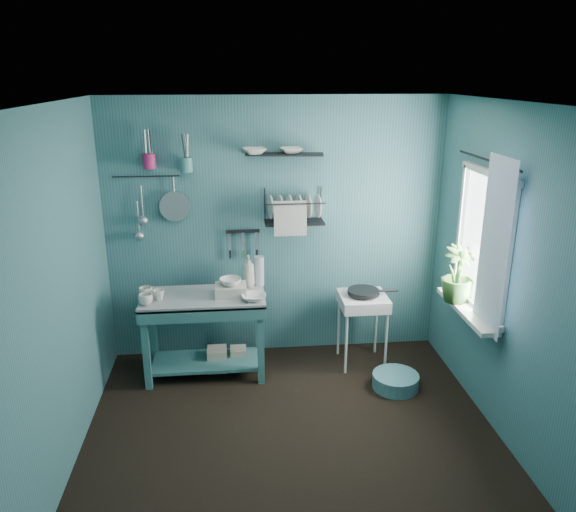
{
  "coord_description": "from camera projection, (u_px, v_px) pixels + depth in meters",
  "views": [
    {
      "loc": [
        -0.4,
        -3.66,
        2.69
      ],
      "look_at": [
        0.05,
        0.85,
        1.2
      ],
      "focal_mm": 35.0,
      "sensor_mm": 36.0,
      "label": 1
    }
  ],
  "objects": [
    {
      "name": "ladle_outer",
      "position": [
        142.0,
        202.0,
        5.11
      ],
      "size": [
        0.01,
        0.01,
        0.3
      ],
      "primitive_type": "cylinder",
      "color": "#A2A5AA",
      "rests_on": "wall_back"
    },
    {
      "name": "knife_strip",
      "position": [
        243.0,
        231.0,
        5.31
      ],
      "size": [
        0.32,
        0.03,
        0.03
      ],
      "primitive_type": "cube",
      "rotation": [
        0.0,
        0.0,
        0.03
      ],
      "color": "black",
      "rests_on": "wall_back"
    },
    {
      "name": "utensil_cup_magenta",
      "position": [
        149.0,
        161.0,
        4.97
      ],
      "size": [
        0.11,
        0.11,
        0.13
      ],
      "primitive_type": "cylinder",
      "color": "#AD205C",
      "rests_on": "wall_back"
    },
    {
      "name": "wall_front",
      "position": [
        329.0,
        407.0,
        2.53
      ],
      "size": [
        3.2,
        0.0,
        3.2
      ],
      "primitive_type": "plane",
      "rotation": [
        -1.57,
        0.0,
        0.0
      ],
      "color": "#316065",
      "rests_on": "ground"
    },
    {
      "name": "wall_left",
      "position": [
        58.0,
        296.0,
        3.8
      ],
      "size": [
        0.0,
        3.0,
        3.0
      ],
      "primitive_type": "plane",
      "rotation": [
        1.57,
        0.0,
        1.57
      ],
      "color": "#316065",
      "rests_on": "ground"
    },
    {
      "name": "floor",
      "position": [
        293.0,
        437.0,
        4.34
      ],
      "size": [
        3.2,
        3.2,
        0.0
      ],
      "primitive_type": "plane",
      "color": "black",
      "rests_on": "ground"
    },
    {
      "name": "water_bottle",
      "position": [
        259.0,
        271.0,
        5.25
      ],
      "size": [
        0.09,
        0.09,
        0.28
      ],
      "primitive_type": "cylinder",
      "color": "silver",
      "rests_on": "work_counter"
    },
    {
      "name": "hook_rail",
      "position": [
        146.0,
        176.0,
        5.06
      ],
      "size": [
        0.6,
        0.01,
        0.01
      ],
      "primitive_type": "cylinder",
      "rotation": [
        0.0,
        1.57,
        0.0
      ],
      "color": "black",
      "rests_on": "wall_back"
    },
    {
      "name": "mug_mid",
      "position": [
        159.0,
        295.0,
        4.93
      ],
      "size": [
        0.14,
        0.14,
        0.09
      ],
      "primitive_type": "imported",
      "rotation": [
        0.0,
        0.0,
        0.52
      ],
      "color": "silver",
      "rests_on": "work_counter"
    },
    {
      "name": "wash_tub",
      "position": [
        231.0,
        290.0,
        5.02
      ],
      "size": [
        0.28,
        0.22,
        0.1
      ],
      "primitive_type": "cube",
      "color": "#B9B5A9",
      "rests_on": "work_counter"
    },
    {
      "name": "curtain_rod",
      "position": [
        488.0,
        160.0,
        4.27
      ],
      "size": [
        0.02,
        1.05,
        0.02
      ],
      "primitive_type": "cylinder",
      "rotation": [
        1.57,
        0.0,
        0.0
      ],
      "color": "black",
      "rests_on": "wall_right"
    },
    {
      "name": "ladle_inner",
      "position": [
        138.0,
        217.0,
        5.15
      ],
      "size": [
        0.01,
        0.01,
        0.3
      ],
      "primitive_type": "cylinder",
      "color": "#A2A5AA",
      "rests_on": "wall_back"
    },
    {
      "name": "upper_shelf",
      "position": [
        284.0,
        154.0,
        5.05
      ],
      "size": [
        0.72,
        0.26,
        0.02
      ],
      "primitive_type": "cube",
      "rotation": [
        0.0,
        0.0,
        -0.12
      ],
      "color": "black",
      "rests_on": "wall_back"
    },
    {
      "name": "wall_right",
      "position": [
        510.0,
        279.0,
        4.1
      ],
      "size": [
        0.0,
        3.0,
        3.0
      ],
      "primitive_type": "plane",
      "rotation": [
        1.57,
        0.0,
        -1.57
      ],
      "color": "#316065",
      "rests_on": "ground"
    },
    {
      "name": "potted_plant",
      "position": [
        457.0,
        274.0,
        4.71
      ],
      "size": [
        0.35,
        0.35,
        0.49
      ],
      "primitive_type": "imported",
      "rotation": [
        0.0,
        0.0,
        0.32
      ],
      "color": "#325D25",
      "rests_on": "windowsill"
    },
    {
      "name": "shelf_bowl_left",
      "position": [
        254.0,
        142.0,
        4.99
      ],
      "size": [
        0.25,
        0.25,
        0.05
      ],
      "primitive_type": "imported",
      "rotation": [
        0.0,
        0.0,
        0.17
      ],
      "color": "silver",
      "rests_on": "upper_shelf"
    },
    {
      "name": "storage_tin_small",
      "position": [
        238.0,
        357.0,
        5.35
      ],
      "size": [
        0.15,
        0.15,
        0.2
      ],
      "primitive_type": "cube",
      "color": "tan",
      "rests_on": "floor"
    },
    {
      "name": "floor_basin",
      "position": [
        395.0,
        381.0,
        5.01
      ],
      "size": [
        0.41,
        0.41,
        0.13
      ],
      "primitive_type": "cylinder",
      "color": "teal",
      "rests_on": "floor"
    },
    {
      "name": "work_counter",
      "position": [
        205.0,
        335.0,
        5.15
      ],
      "size": [
        1.15,
        0.65,
        0.78
      ],
      "primitive_type": "cube",
      "rotation": [
        0.0,
        0.0,
        0.09
      ],
      "color": "#33696B",
      "rests_on": "floor"
    },
    {
      "name": "storage_tin_large",
      "position": [
        217.0,
        359.0,
        5.3
      ],
      "size": [
        0.18,
        0.18,
        0.22
      ],
      "primitive_type": "cube",
      "color": "tan",
      "rests_on": "floor"
    },
    {
      "name": "tub_bowl",
      "position": [
        230.0,
        282.0,
        5.0
      ],
      "size": [
        0.2,
        0.19,
        0.06
      ],
      "primitive_type": "imported",
      "color": "silver",
      "rests_on": "wash_tub"
    },
    {
      "name": "hotplate_stand",
      "position": [
        362.0,
        329.0,
        5.36
      ],
      "size": [
        0.5,
        0.5,
        0.7
      ],
      "primitive_type": "cube",
      "rotation": [
        0.0,
        0.0,
        -0.15
      ],
      "color": "silver",
      "rests_on": "floor"
    },
    {
      "name": "dish_rack",
      "position": [
        294.0,
        206.0,
        5.18
      ],
      "size": [
        0.56,
        0.27,
        0.32
      ],
      "primitive_type": "cube",
      "rotation": [
        0.0,
        0.0,
        0.06
      ],
      "color": "black",
      "rests_on": "wall_back"
    },
    {
      "name": "windowsill",
      "position": [
        466.0,
        310.0,
        4.65
      ],
      "size": [
        0.16,
        0.95,
        0.04
      ],
      "primitive_type": "cube",
      "color": "silver",
      "rests_on": "wall_right"
    },
    {
      "name": "soap_bottle",
      "position": [
        249.0,
        271.0,
        5.22
      ],
      "size": [
        0.11,
        0.12,
        0.3
      ],
      "primitive_type": "imported",
      "color": "#B9B5A9",
      "rests_on": "work_counter"
    },
    {
      "name": "mug_right",
      "position": [
        146.0,
        293.0,
        4.97
      ],
      "size": [
        0.17,
        0.17,
        0.1
      ],
      "primitive_type": "imported",
      "rotation": [
        0.0,
        0.0,
        1.05
      ],
      "color": "silver",
      "rests_on": "work_counter"
    },
    {
      "name": "shelf_bowl_right",
      "position": [
        292.0,
        143.0,
        5.02
      ],
      "size": [
        0.22,
        0.22,
        0.05
      ],
      "primitive_type": "imported",
      "rotation": [
        0.0,
        0.0,
        0.06
      ],
      "color": "silver",
      "rests_on": "upper_shelf"
    },
    {
      "name": "mug_left",
      "position": [
        146.0,
        299.0,
        4.82
      ],
      "size": [
        0.12,
        0.12,
        0.1
      ],
      "primitive_type": "imported",
      "color": "silver",
      "rests_on": "work_counter"
    },
    {
      "name": "frying_pan",
      "position": [
        364.0,
        292.0,
        5.24
      ],
      "size": [
        0.3,
        0.3,
        0.03
      ],
      "primitive_type": "cylinder",
      "color": "black",
      "rests_on": "hotplate_stand"
    },
    {
      "name": "ceiling",
      "position": [
        294.0,
        103.0,
        3.56
      ],
      "size": [
        3.2,
        3.2,
        0.0
      ],
      "primitive_type": "plane",
      "rotation": [
        3.14,
        0.0,
        0.0
      ],
      "color": "silver",
      "rests_on": "ground"
    },
    {
      "name": "window_glass",
      "position": [
        484.0,
        242.0,
        4.48
      ],
      "size": [
        0.0,
        1.1,
        1.1
      ],
      "primitive_type": "plane",
      "rotation": [
        1.57,
        0.0,
        1.57
      ],
      "color": "white",
      "rests_on": "wall_right"
    },
    {
      "name": "counter_bowl",
      "position": [
        254.0,
        297.0,
        4.93
      ],
      "size": [
        0.22,
        0.22,
        0.05
      ],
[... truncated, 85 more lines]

